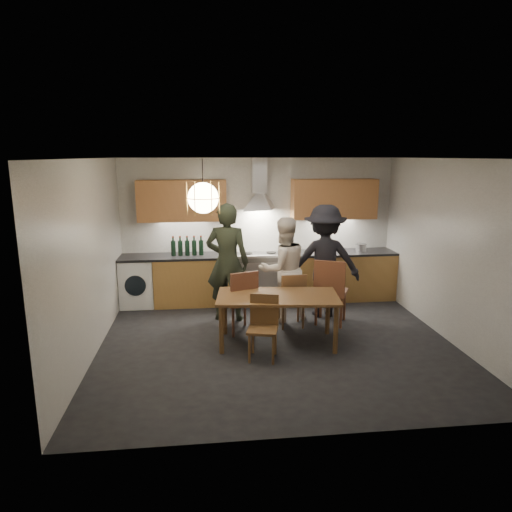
{
  "coord_description": "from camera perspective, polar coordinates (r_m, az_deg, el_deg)",
  "views": [
    {
      "loc": [
        -0.99,
        -6.07,
        2.64
      ],
      "look_at": [
        -0.25,
        0.4,
        1.2
      ],
      "focal_mm": 32.0,
      "sensor_mm": 36.0,
      "label": 1
    }
  ],
  "objects": [
    {
      "name": "range_stove",
      "position": [
        8.37,
        0.52,
        -2.76
      ],
      "size": [
        0.9,
        0.6,
        0.92
      ],
      "color": "silver",
      "rests_on": "ground"
    },
    {
      "name": "pendant_lamp",
      "position": [
        5.99,
        -6.63,
        7.23
      ],
      "size": [
        0.43,
        0.43,
        0.7
      ],
      "color": "black",
      "rests_on": "ground"
    },
    {
      "name": "wall_fixtures",
      "position": [
        8.23,
        0.44,
        7.12
      ],
      "size": [
        4.3,
        0.54,
        1.1
      ],
      "color": "tan",
      "rests_on": "ground"
    },
    {
      "name": "wine_bottles",
      "position": [
        8.17,
        -8.59,
        1.27
      ],
      "size": [
        0.57,
        0.08,
        0.35
      ],
      "color": "black",
      "rests_on": "counter_run"
    },
    {
      "name": "chair_back_mid",
      "position": [
        7.1,
        4.56,
        -5.11
      ],
      "size": [
        0.41,
        0.41,
        0.87
      ],
      "rotation": [
        0.0,
        0.0,
        3.18
      ],
      "color": "brown",
      "rests_on": "ground"
    },
    {
      "name": "stock_pot",
      "position": [
        8.65,
        12.99,
        1.0
      ],
      "size": [
        0.2,
        0.2,
        0.14
      ],
      "primitive_type": "cylinder",
      "rotation": [
        0.0,
        0.0,
        -0.04
      ],
      "color": "silver",
      "rests_on": "counter_run"
    },
    {
      "name": "ground",
      "position": [
        6.69,
        2.59,
        -10.78
      ],
      "size": [
        5.0,
        5.0,
        0.0
      ],
      "primitive_type": "plane",
      "color": "black",
      "rests_on": "ground"
    },
    {
      "name": "counter_run",
      "position": [
        8.37,
        0.68,
        -2.69
      ],
      "size": [
        5.0,
        0.62,
        0.9
      ],
      "color": "tan",
      "rests_on": "ground"
    },
    {
      "name": "dining_table",
      "position": [
        6.46,
        2.72,
        -5.64
      ],
      "size": [
        1.78,
        1.03,
        0.72
      ],
      "rotation": [
        0.0,
        0.0,
        -0.11
      ],
      "color": "brown",
      "rests_on": "ground"
    },
    {
      "name": "chair_front",
      "position": [
        6.09,
        0.94,
        -8.26
      ],
      "size": [
        0.46,
        0.46,
        0.84
      ],
      "rotation": [
        0.0,
        0.0,
        -0.25
      ],
      "color": "brown",
      "rests_on": "ground"
    },
    {
      "name": "person_left",
      "position": [
        7.34,
        -3.6,
        -0.8
      ],
      "size": [
        0.79,
        0.62,
        1.92
      ],
      "primitive_type": "imported",
      "rotation": [
        0.0,
        0.0,
        2.89
      ],
      "color": "black",
      "rests_on": "ground"
    },
    {
      "name": "room_shell",
      "position": [
        6.22,
        2.74,
        3.83
      ],
      "size": [
        5.02,
        4.52,
        2.61
      ],
      "color": "white",
      "rests_on": "ground"
    },
    {
      "name": "chair_back_right",
      "position": [
        7.25,
        9.27,
        -3.94
      ],
      "size": [
        0.64,
        0.64,
        1.07
      ],
      "rotation": [
        0.0,
        0.0,
        2.71
      ],
      "color": "brown",
      "rests_on": "ground"
    },
    {
      "name": "person_right",
      "position": [
        7.62,
        8.53,
        -0.63
      ],
      "size": [
        1.27,
        0.83,
        1.86
      ],
      "primitive_type": "imported",
      "rotation": [
        0.0,
        0.0,
        3.03
      ],
      "color": "black",
      "rests_on": "ground"
    },
    {
      "name": "mixing_bowl",
      "position": [
        8.44,
        8.65,
        0.68
      ],
      "size": [
        0.37,
        0.37,
        0.07
      ],
      "primitive_type": "imported",
      "rotation": [
        0.0,
        0.0,
        0.34
      ],
      "color": "#B3B2B6",
      "rests_on": "counter_run"
    },
    {
      "name": "person_mid",
      "position": [
        7.35,
        3.43,
        -1.68
      ],
      "size": [
        0.96,
        0.83,
        1.69
      ],
      "primitive_type": "imported",
      "rotation": [
        0.0,
        0.0,
        3.4
      ],
      "color": "silver",
      "rests_on": "ground"
    },
    {
      "name": "chair_back_left",
      "position": [
        6.84,
        -1.82,
        -5.24
      ],
      "size": [
        0.56,
        0.56,
        0.98
      ],
      "rotation": [
        0.0,
        0.0,
        3.49
      ],
      "color": "brown",
      "rests_on": "ground"
    }
  ]
}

